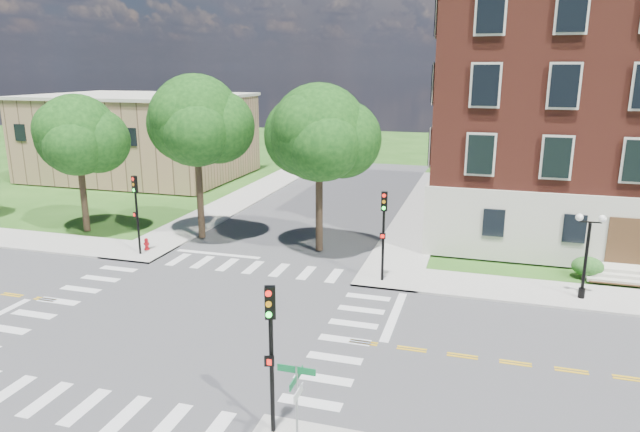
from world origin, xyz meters
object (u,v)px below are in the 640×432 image
(traffic_signal_se, at_px, (271,341))
(traffic_signal_ne, at_px, (384,225))
(twin_lamp_west, at_px, (587,251))
(traffic_signal_nw, at_px, (136,205))
(fire_hydrant, at_px, (147,244))
(street_sign_pole, at_px, (297,396))

(traffic_signal_se, relative_size, traffic_signal_ne, 1.00)
(traffic_signal_se, xyz_separation_m, traffic_signal_ne, (0.87, 13.81, 0.00))
(traffic_signal_se, xyz_separation_m, twin_lamp_west, (10.69, 14.22, -0.66))
(traffic_signal_nw, height_order, fire_hydrant, traffic_signal_nw)
(street_sign_pole, height_order, fire_hydrant, street_sign_pole)
(twin_lamp_west, bearing_deg, fire_hydrant, 178.62)
(traffic_signal_nw, bearing_deg, traffic_signal_se, -44.99)
(twin_lamp_west, bearing_deg, traffic_signal_ne, -177.58)
(traffic_signal_se, bearing_deg, twin_lamp_west, 53.06)
(traffic_signal_ne, xyz_separation_m, street_sign_pole, (0.36, -15.05, -0.88))
(traffic_signal_se, relative_size, fire_hydrant, 6.40)
(street_sign_pole, bearing_deg, twin_lamp_west, 58.55)
(traffic_signal_nw, bearing_deg, twin_lamp_west, 0.52)
(traffic_signal_nw, xyz_separation_m, fire_hydrant, (-0.07, 0.82, -2.72))
(traffic_signal_se, distance_m, traffic_signal_nw, 19.79)
(traffic_signal_nw, relative_size, twin_lamp_west, 1.13)
(traffic_signal_nw, xyz_separation_m, street_sign_pole, (15.23, -15.24, -0.88))
(traffic_signal_nw, height_order, twin_lamp_west, traffic_signal_nw)
(twin_lamp_west, xyz_separation_m, street_sign_pole, (-9.46, -15.47, -0.21))
(fire_hydrant, bearing_deg, traffic_signal_nw, -85.37)
(fire_hydrant, bearing_deg, traffic_signal_ne, -3.87)
(traffic_signal_se, height_order, traffic_signal_ne, same)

